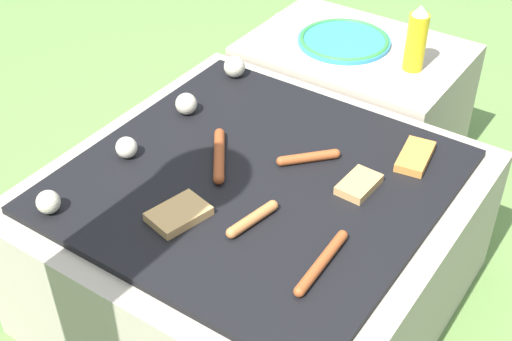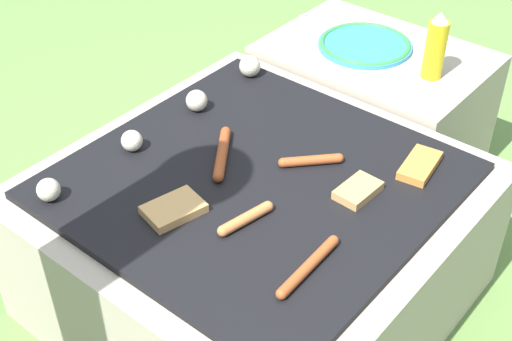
{
  "view_description": "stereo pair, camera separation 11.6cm",
  "coord_description": "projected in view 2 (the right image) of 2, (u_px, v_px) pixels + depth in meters",
  "views": [
    {
      "loc": [
        -1.04,
        -0.71,
        1.39
      ],
      "look_at": [
        0.0,
        0.0,
        0.41
      ],
      "focal_mm": 50.0,
      "sensor_mm": 36.0,
      "label": 1
    },
    {
      "loc": [
        -0.97,
        -0.8,
        1.39
      ],
      "look_at": [
        0.0,
        0.0,
        0.41
      ],
      "focal_mm": 50.0,
      "sensor_mm": 36.0,
      "label": 2
    }
  ],
  "objects": [
    {
      "name": "ground_plane",
      "position": [
        256.0,
        296.0,
        1.84
      ],
      "size": [
        14.0,
        14.0,
        0.0
      ],
      "primitive_type": "plane",
      "color": "#608442"
    },
    {
      "name": "plate_colorful",
      "position": [
        365.0,
        45.0,
        2.09
      ],
      "size": [
        0.28,
        0.28,
        0.02
      ],
      "color": "#338CCC",
      "rests_on": "side_ledge"
    },
    {
      "name": "bread_slice_right",
      "position": [
        420.0,
        165.0,
        1.62
      ],
      "size": [
        0.14,
        0.08,
        0.02
      ],
      "color": "#D18438",
      "rests_on": "grill"
    },
    {
      "name": "bread_slice_left",
      "position": [
        358.0,
        190.0,
        1.55
      ],
      "size": [
        0.11,
        0.07,
        0.02
      ],
      "color": "tan",
      "rests_on": "grill"
    },
    {
      "name": "sausage_mid_right",
      "position": [
        246.0,
        218.0,
        1.48
      ],
      "size": [
        0.14,
        0.05,
        0.02
      ],
      "color": "#C6753D",
      "rests_on": "grill"
    },
    {
      "name": "fork_utensil",
      "position": [
        318.0,
        24.0,
        2.21
      ],
      "size": [
        0.06,
        0.17,
        0.01
      ],
      "color": "silver",
      "rests_on": "side_ledge"
    },
    {
      "name": "grill",
      "position": [
        256.0,
        242.0,
        1.73
      ],
      "size": [
        0.89,
        0.89,
        0.39
      ],
      "color": "#A89E8C",
      "rests_on": "ground_plane"
    },
    {
      "name": "sausage_front_center",
      "position": [
        311.0,
        160.0,
        1.64
      ],
      "size": [
        0.12,
        0.11,
        0.02
      ],
      "color": "#A34C23",
      "rests_on": "grill"
    },
    {
      "name": "mushroom_row",
      "position": [
        175.0,
        113.0,
        1.77
      ],
      "size": [
        0.74,
        0.06,
        0.06
      ],
      "color": "beige",
      "rests_on": "grill"
    },
    {
      "name": "condiment_bottle",
      "position": [
        436.0,
        47.0,
        1.91
      ],
      "size": [
        0.06,
        0.06,
        0.19
      ],
      "color": "gold",
      "rests_on": "side_ledge"
    },
    {
      "name": "side_ledge",
      "position": [
        371.0,
        108.0,
        2.19
      ],
      "size": [
        0.45,
        0.63,
        0.39
      ],
      "color": "#A89E8C",
      "rests_on": "ground_plane"
    },
    {
      "name": "sausage_mid_left",
      "position": [
        222.0,
        153.0,
        1.66
      ],
      "size": [
        0.17,
        0.13,
        0.03
      ],
      "color": "#93421E",
      "rests_on": "grill"
    },
    {
      "name": "sausage_back_center",
      "position": [
        308.0,
        266.0,
        1.37
      ],
      "size": [
        0.2,
        0.03,
        0.02
      ],
      "color": "#A34C23",
      "rests_on": "grill"
    },
    {
      "name": "bread_slice_center",
      "position": [
        174.0,
        209.0,
        1.5
      ],
      "size": [
        0.14,
        0.11,
        0.02
      ],
      "color": "tan",
      "rests_on": "grill"
    }
  ]
}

